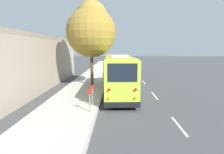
{
  "coord_description": "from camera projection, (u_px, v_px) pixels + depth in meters",
  "views": [
    {
      "loc": [
        -15.04,
        0.69,
        4.09
      ],
      "look_at": [
        1.9,
        1.12,
        1.3
      ],
      "focal_mm": 28.0,
      "sensor_mm": 36.0,
      "label": 1
    }
  ],
  "objects": [
    {
      "name": "shuttle_bus",
      "position": [
        118.0,
        73.0,
        15.67
      ],
      "size": [
        9.48,
        3.01,
        3.57
      ],
      "rotation": [
        0.0,
        0.0,
        0.05
      ],
      "color": "#BCDB38",
      "rests_on": "ground"
    },
    {
      "name": "ground_plane",
      "position": [
        124.0,
        95.0,
        15.48
      ],
      "size": [
        160.0,
        160.0,
        0.0
      ],
      "primitive_type": "plane",
      "color": "#474749"
    },
    {
      "name": "lane_stripe_behind",
      "position": [
        179.0,
        126.0,
        9.31
      ],
      "size": [
        2.4,
        0.14,
        0.01
      ],
      "primitive_type": "cube",
      "color": "silver",
      "rests_on": "ground"
    },
    {
      "name": "lane_stripe_ahead",
      "position": [
        144.0,
        82.0,
        21.15
      ],
      "size": [
        2.4,
        0.14,
        0.01
      ],
      "primitive_type": "cube",
      "color": "silver",
      "rests_on": "ground"
    },
    {
      "name": "curb_strip",
      "position": [
        102.0,
        94.0,
        15.52
      ],
      "size": [
        80.0,
        0.14,
        0.15
      ],
      "primitive_type": "cube",
      "color": "#AAA69D",
      "rests_on": "ground"
    },
    {
      "name": "building_backdrop",
      "position": [
        3.0,
        66.0,
        16.08
      ],
      "size": [
        23.31,
        7.42,
        5.36
      ],
      "color": "tan",
      "rests_on": "ground"
    },
    {
      "name": "parked_sedan_navy",
      "position": [
        116.0,
        72.0,
        26.38
      ],
      "size": [
        4.51,
        1.8,
        1.31
      ],
      "rotation": [
        0.0,
        0.0,
        -0.01
      ],
      "color": "#19234C",
      "rests_on": "ground"
    },
    {
      "name": "sign_post_far",
      "position": [
        92.0,
        95.0,
        12.03
      ],
      "size": [
        0.06,
        0.22,
        1.46
      ],
      "color": "gray",
      "rests_on": "sidewalk_slab"
    },
    {
      "name": "parked_sedan_maroon",
      "position": [
        116.0,
        67.0,
        32.49
      ],
      "size": [
        4.32,
        1.95,
        1.31
      ],
      "rotation": [
        0.0,
        0.0,
        -0.04
      ],
      "color": "maroon",
      "rests_on": "ground"
    },
    {
      "name": "sidewalk_slab",
      "position": [
        79.0,
        94.0,
        15.57
      ],
      "size": [
        80.0,
        4.01,
        0.15
      ],
      "primitive_type": "cube",
      "color": "beige",
      "rests_on": "ground"
    },
    {
      "name": "street_tree",
      "position": [
        91.0,
        29.0,
        18.28
      ],
      "size": [
        5.16,
        5.16,
        8.93
      ],
      "color": "brown",
      "rests_on": "sidewalk_slab"
    },
    {
      "name": "parked_sedan_white",
      "position": [
        115.0,
        65.0,
        37.96
      ],
      "size": [
        4.3,
        1.85,
        1.3
      ],
      "rotation": [
        0.0,
        0.0,
        0.05
      ],
      "color": "silver",
      "rests_on": "ground"
    },
    {
      "name": "fire_hydrant",
      "position": [
        103.0,
        75.0,
        23.28
      ],
      "size": [
        0.22,
        0.22,
        0.81
      ],
      "color": "gold",
      "rests_on": "sidewalk_slab"
    },
    {
      "name": "lane_stripe_mid",
      "position": [
        155.0,
        96.0,
        15.23
      ],
      "size": [
        2.4,
        0.14,
        0.01
      ],
      "primitive_type": "cube",
      "color": "silver",
      "rests_on": "ground"
    },
    {
      "name": "sign_post_near",
      "position": [
        90.0,
        101.0,
        10.81
      ],
      "size": [
        0.06,
        0.22,
        1.42
      ],
      "color": "gray",
      "rests_on": "sidewalk_slab"
    }
  ]
}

